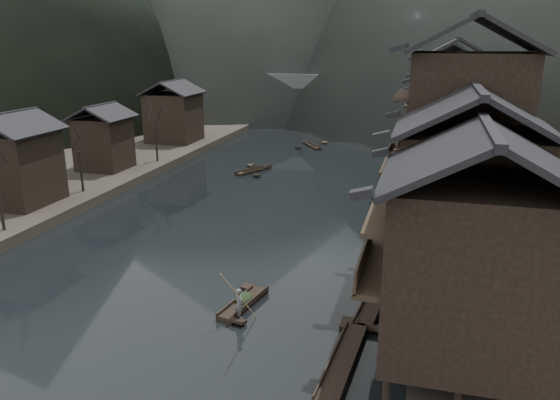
% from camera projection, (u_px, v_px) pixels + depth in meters
% --- Properties ---
extents(water, '(300.00, 300.00, 0.00)m').
position_uv_depth(water, '(179.00, 283.00, 35.81)').
color(water, black).
rests_on(water, ground).
extents(left_bank, '(40.00, 200.00, 1.20)m').
position_uv_depth(left_bank, '(81.00, 141.00, 81.45)').
color(left_bank, '#2D2823').
rests_on(left_bank, ground).
extents(stilt_houses, '(9.00, 67.60, 17.06)m').
position_uv_depth(stilt_houses, '(456.00, 116.00, 46.95)').
color(stilt_houses, black).
rests_on(stilt_houses, ground).
extents(left_houses, '(8.10, 53.20, 8.73)m').
position_uv_depth(left_houses, '(82.00, 134.00, 57.96)').
color(left_houses, black).
rests_on(left_houses, left_bank).
extents(bare_trees, '(3.81, 41.92, 7.61)m').
position_uv_depth(bare_trees, '(46.00, 148.00, 47.47)').
color(bare_trees, black).
rests_on(bare_trees, left_bank).
extents(moored_sampans, '(3.19, 55.19, 0.47)m').
position_uv_depth(moored_sampans, '(387.00, 218.00, 48.19)').
color(moored_sampans, black).
rests_on(moored_sampans, water).
extents(midriver_boats, '(7.05, 42.86, 0.45)m').
position_uv_depth(midriver_boats, '(309.00, 140.00, 84.48)').
color(midriver_boats, black).
rests_on(midriver_boats, water).
extents(stone_bridge, '(40.00, 6.00, 9.00)m').
position_uv_depth(stone_bridge, '(347.00, 96.00, 100.86)').
color(stone_bridge, '#4C4C4F').
rests_on(stone_bridge, ground).
extents(hero_sampan, '(1.88, 5.00, 0.43)m').
position_uv_depth(hero_sampan, '(244.00, 303.00, 32.71)').
color(hero_sampan, black).
rests_on(hero_sampan, water).
extents(cargo_heap, '(1.09, 1.42, 0.65)m').
position_uv_depth(cargo_heap, '(244.00, 293.00, 32.77)').
color(cargo_heap, black).
rests_on(cargo_heap, hero_sampan).
extents(boatman, '(0.78, 0.75, 1.79)m').
position_uv_depth(boatman, '(239.00, 299.00, 30.74)').
color(boatman, '#5F5F61').
rests_on(boatman, hero_sampan).
extents(bamboo_pole, '(1.90, 1.93, 3.90)m').
position_uv_depth(bamboo_pole, '(241.00, 253.00, 29.87)').
color(bamboo_pole, '#8C7A51').
rests_on(bamboo_pole, boatman).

